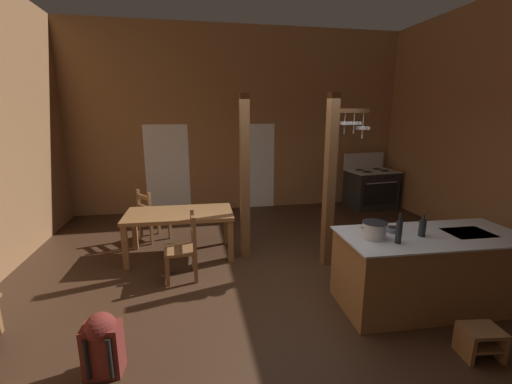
# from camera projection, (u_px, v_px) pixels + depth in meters

# --- Properties ---
(ground_plane) EXTENTS (8.58, 9.03, 0.10)m
(ground_plane) POSITION_uv_depth(u_px,v_px,m) (288.00, 293.00, 4.50)
(ground_plane) COLOR #382316
(wall_back) EXTENTS (8.58, 0.14, 4.24)m
(wall_back) POSITION_uv_depth(u_px,v_px,m) (241.00, 121.00, 8.00)
(wall_back) COLOR #93663F
(wall_back) RESTS_ON ground_plane
(glazed_door_back_left) EXTENTS (1.00, 0.01, 2.05)m
(glazed_door_back_left) POSITION_uv_depth(u_px,v_px,m) (168.00, 169.00, 7.86)
(glazed_door_back_left) COLOR white
(glazed_door_back_left) RESTS_ON ground_plane
(glazed_panel_back_right) EXTENTS (0.84, 0.01, 2.05)m
(glazed_panel_back_right) POSITION_uv_depth(u_px,v_px,m) (257.00, 166.00, 8.25)
(glazed_panel_back_right) COLOR white
(glazed_panel_back_right) RESTS_ON ground_plane
(kitchen_island) EXTENTS (2.20, 1.04, 0.91)m
(kitchen_island) POSITION_uv_depth(u_px,v_px,m) (428.00, 270.00, 4.06)
(kitchen_island) COLOR brown
(kitchen_island) RESTS_ON ground_plane
(stove_range) EXTENTS (1.22, 0.93, 1.32)m
(stove_range) POSITION_uv_depth(u_px,v_px,m) (371.00, 188.00, 8.35)
(stove_range) COLOR black
(stove_range) RESTS_ON ground_plane
(support_post_with_pot_rack) EXTENTS (0.69, 0.26, 2.59)m
(support_post_with_pot_rack) POSITION_uv_depth(u_px,v_px,m) (333.00, 174.00, 4.99)
(support_post_with_pot_rack) COLOR brown
(support_post_with_pot_rack) RESTS_ON ground_plane
(support_post_center) EXTENTS (0.14, 0.14, 2.59)m
(support_post_center) POSITION_uv_depth(u_px,v_px,m) (245.00, 179.00, 5.26)
(support_post_center) COLOR brown
(support_post_center) RESTS_ON ground_plane
(step_stool) EXTENTS (0.39, 0.32, 0.30)m
(step_stool) POSITION_uv_depth(u_px,v_px,m) (481.00, 340.00, 3.24)
(step_stool) COLOR brown
(step_stool) RESTS_ON ground_plane
(dining_table) EXTENTS (1.72, 0.94, 0.74)m
(dining_table) POSITION_uv_depth(u_px,v_px,m) (180.00, 218.00, 5.45)
(dining_table) COLOR brown
(dining_table) RESTS_ON ground_plane
(ladderback_chair_near_window) EXTENTS (0.62, 0.62, 0.95)m
(ladderback_chair_near_window) POSITION_uv_depth(u_px,v_px,m) (152.00, 216.00, 6.19)
(ladderback_chair_near_window) COLOR brown
(ladderback_chair_near_window) RESTS_ON ground_plane
(ladderback_chair_by_post) EXTENTS (0.46, 0.46, 0.95)m
(ladderback_chair_by_post) POSITION_uv_depth(u_px,v_px,m) (184.00, 248.00, 4.73)
(ladderback_chair_by_post) COLOR brown
(ladderback_chair_by_post) RESTS_ON ground_plane
(backpack) EXTENTS (0.34, 0.32, 0.60)m
(backpack) POSITION_uv_depth(u_px,v_px,m) (102.00, 342.00, 3.00)
(backpack) COLOR maroon
(backpack) RESTS_ON ground_plane
(stockpot_on_counter) EXTENTS (0.35, 0.28, 0.19)m
(stockpot_on_counter) POSITION_uv_depth(u_px,v_px,m) (374.00, 230.00, 3.83)
(stockpot_on_counter) COLOR #B7BABF
(stockpot_on_counter) RESTS_ON kitchen_island
(mixing_bowl_on_counter) EXTENTS (0.17, 0.17, 0.06)m
(mixing_bowl_on_counter) POSITION_uv_depth(u_px,v_px,m) (393.00, 230.00, 4.04)
(mixing_bowl_on_counter) COLOR slate
(mixing_bowl_on_counter) RESTS_ON kitchen_island
(bottle_tall_on_counter) EXTENTS (0.07, 0.07, 0.34)m
(bottle_tall_on_counter) POSITION_uv_depth(u_px,v_px,m) (399.00, 231.00, 3.67)
(bottle_tall_on_counter) COLOR #1E2328
(bottle_tall_on_counter) RESTS_ON kitchen_island
(bottle_short_on_counter) EXTENTS (0.08, 0.08, 0.26)m
(bottle_short_on_counter) POSITION_uv_depth(u_px,v_px,m) (422.00, 228.00, 3.89)
(bottle_short_on_counter) COLOR #1E2328
(bottle_short_on_counter) RESTS_ON kitchen_island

